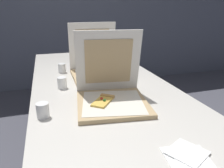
{
  "coord_description": "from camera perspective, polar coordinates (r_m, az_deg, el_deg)",
  "views": [
    {
      "loc": [
        -0.33,
        -0.69,
        1.23
      ],
      "look_at": [
        0.02,
        0.46,
        0.79
      ],
      "focal_mm": 34.47,
      "sensor_mm": 36.0,
      "label": 1
    }
  ],
  "objects": [
    {
      "name": "pizza_box_front",
      "position": [
        1.15,
        -0.22,
        -2.57
      ],
      "size": [
        0.41,
        0.41,
        0.38
      ],
      "rotation": [
        0.0,
        0.0,
        -0.14
      ],
      "color": "tan",
      "rests_on": "table"
    },
    {
      "name": "cup_white_near_left",
      "position": [
        1.06,
        -17.9,
        -6.67
      ],
      "size": [
        0.06,
        0.06,
        0.07
      ],
      "primitive_type": "cylinder",
      "color": "white",
      "rests_on": "table"
    },
    {
      "name": "cup_white_far",
      "position": [
        1.75,
        -13.12,
        4.13
      ],
      "size": [
        0.06,
        0.06,
        0.07
      ],
      "primitive_type": "cylinder",
      "color": "white",
      "rests_on": "table"
    },
    {
      "name": "pizza_box_middle",
      "position": [
        1.63,
        -4.09,
        4.13
      ],
      "size": [
        0.37,
        0.37,
        0.38
      ],
      "rotation": [
        0.0,
        0.0,
        -0.0
      ],
      "color": "tan",
      "rests_on": "table"
    },
    {
      "name": "wall_back",
      "position": [
        3.48,
        -12.42,
        20.59
      ],
      "size": [
        10.0,
        0.1,
        2.6
      ],
      "primitive_type": "cube",
      "color": "slate",
      "rests_on": "ground"
    },
    {
      "name": "table",
      "position": [
        1.46,
        -2.73,
        -1.76
      ],
      "size": [
        0.89,
        2.29,
        0.73
      ],
      "color": "beige",
      "rests_on": "ground"
    },
    {
      "name": "cup_white_mid",
      "position": [
        1.41,
        -13.11,
        0.32
      ],
      "size": [
        0.06,
        0.06,
        0.07
      ],
      "primitive_type": "cylinder",
      "color": "white",
      "rests_on": "table"
    },
    {
      "name": "napkin_pile",
      "position": [
        0.83,
        19.39,
        -17.5
      ],
      "size": [
        0.18,
        0.18,
        0.01
      ],
      "color": "white",
      "rests_on": "table"
    }
  ]
}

